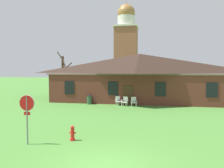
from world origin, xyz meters
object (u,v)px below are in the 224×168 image
lawn_chair_near_door (125,101)px  lawn_chair_left_end (134,101)px  fire_hydrant (72,133)px  lawn_chair_by_porch (118,100)px  trash_bin (89,100)px  stop_sign (27,110)px

lawn_chair_near_door → lawn_chair_left_end: bearing=-3.6°
lawn_chair_near_door → fire_hydrant: size_ratio=1.21×
lawn_chair_left_end → fire_hydrant: lawn_chair_left_end is taller
lawn_chair_by_porch → fire_hydrant: (-0.52, -12.03, -0.12)m
lawn_chair_left_end → fire_hydrant: size_ratio=1.21×
fire_hydrant → trash_bin: (-2.73, 12.08, 0.12)m
fire_hydrant → lawn_chair_left_end: bearing=79.5°
lawn_chair_left_end → fire_hydrant: 11.89m
fire_hydrant → trash_bin: trash_bin is taller
stop_sign → lawn_chair_near_door: 13.22m
lawn_chair_by_porch → lawn_chair_left_end: bearing=-11.5°
lawn_chair_by_porch → trash_bin: 3.25m
stop_sign → trash_bin: (-0.75, 13.09, -1.26)m
lawn_chair_left_end → fire_hydrant: bearing=-100.5°
lawn_chair_by_porch → fire_hydrant: bearing=-92.5°
lawn_chair_by_porch → trash_bin: trash_bin is taller
stop_sign → trash_bin: 13.17m
stop_sign → lawn_chair_left_end: stop_sign is taller
stop_sign → fire_hydrant: bearing=26.9°
stop_sign → fire_hydrant: size_ratio=3.15×
lawn_chair_near_door → lawn_chair_by_porch: bearing=159.7°
lawn_chair_left_end → trash_bin: (-4.91, 0.39, -0.00)m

